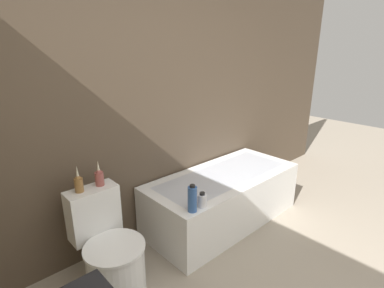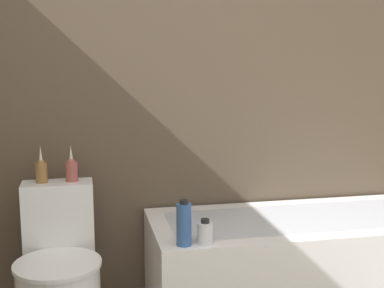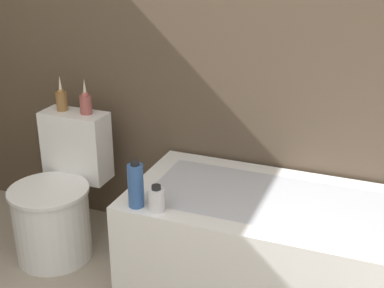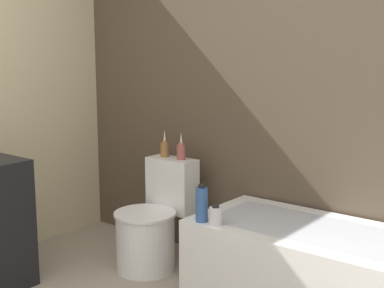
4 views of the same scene
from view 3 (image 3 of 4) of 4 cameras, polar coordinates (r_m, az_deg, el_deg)
name	(u,v)px [view 3 (image 3 of 4)]	position (r m, az deg, el deg)	size (l,w,h in m)	color
wall_back_tiled	(193,11)	(2.86, 0.07, 14.00)	(6.40, 0.06, 2.60)	brown
bathtub	(296,250)	(2.67, 10.99, -11.08)	(1.63, 0.72, 0.51)	white
toilet	(59,202)	(3.05, -14.04, -5.98)	(0.43, 0.59, 0.75)	white
vase_gold	(61,99)	(3.07, -13.76, 4.72)	(0.06, 0.06, 0.20)	olive
vase_silver	(86,102)	(2.98, -11.28, 4.42)	(0.07, 0.07, 0.20)	#994C47
shampoo_bottle_tall	(136,185)	(2.44, -6.02, -4.39)	(0.07, 0.07, 0.23)	#335999
shampoo_bottle_short	(157,199)	(2.42, -3.81, -5.90)	(0.08, 0.08, 0.13)	silver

